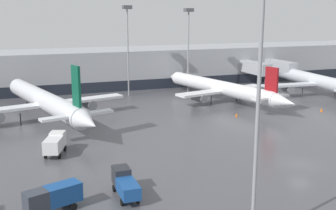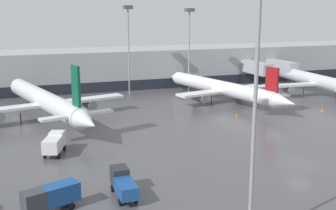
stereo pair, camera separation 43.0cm
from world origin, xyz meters
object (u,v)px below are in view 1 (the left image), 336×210
apron_light_mast_1 (262,17)px  parked_jet_3 (45,101)px  parked_jet_0 (222,88)px  service_truck_2 (55,143)px  service_truck_1 (53,196)px  service_truck_0 (125,183)px  apron_light_mast_3 (127,25)px  traffic_cone_2 (322,110)px  apron_light_mast_0 (189,27)px  parked_jet_4 (318,81)px  traffic_cone_4 (237,115)px

apron_light_mast_1 → parked_jet_3: bearing=104.9°
parked_jet_0 → service_truck_2: bearing=108.9°
service_truck_1 → parked_jet_3: bearing=-113.0°
service_truck_1 → service_truck_0: bearing=168.4°
apron_light_mast_1 → parked_jet_0: bearing=65.2°
service_truck_0 → parked_jet_3: bearing=8.4°
parked_jet_0 → apron_light_mast_3: size_ratio=1.93×
parked_jet_0 → service_truck_0: 47.39m
apron_light_mast_1 → apron_light_mast_3: size_ratio=1.19×
traffic_cone_2 → apron_light_mast_1: 52.74m
service_truck_1 → service_truck_2: size_ratio=1.05×
parked_jet_3 → apron_light_mast_0: apron_light_mast_0 is taller
parked_jet_0 → apron_light_mast_3: apron_light_mast_3 is taller
apron_light_mast_3 → parked_jet_3: bearing=-139.1°
apron_light_mast_1 → apron_light_mast_3: (6.59, 61.76, -2.39)m
service_truck_0 → parked_jet_0: bearing=-38.5°
parked_jet_4 → apron_light_mast_3: (-38.41, 14.52, 11.90)m
apron_light_mast_0 → apron_light_mast_3: (-13.86, 0.42, 0.37)m
parked_jet_3 → service_truck_2: parked_jet_3 is taller
traffic_cone_4 → apron_light_mast_0: size_ratio=0.03×
service_truck_0 → apron_light_mast_1: bearing=-147.6°
parked_jet_3 → service_truck_0: (4.80, -33.95, -1.85)m
parked_jet_4 → apron_light_mast_3: size_ratio=1.88×
apron_light_mast_0 → service_truck_0: bearing=-119.1°
traffic_cone_2 → apron_light_mast_1: (-35.82, -34.70, 17.16)m
apron_light_mast_3 → traffic_cone_2: bearing=-42.8°
parked_jet_4 → apron_light_mast_3: bearing=73.4°
apron_light_mast_1 → service_truck_0: bearing=122.1°
service_truck_2 → apron_light_mast_0: apron_light_mast_0 is taller
parked_jet_3 → service_truck_0: parked_jet_3 is taller
parked_jet_0 → apron_light_mast_1: apron_light_mast_1 is taller
service_truck_2 → service_truck_0: bearing=-141.6°
service_truck_0 → service_truck_1: 6.95m
service_truck_0 → traffic_cone_2: 48.91m
traffic_cone_4 → apron_light_mast_3: apron_light_mast_3 is taller
service_truck_2 → service_truck_1: bearing=-166.4°
traffic_cone_4 → apron_light_mast_1: 44.82m
apron_light_mast_0 → traffic_cone_2: bearing=-60.0°
traffic_cone_4 → apron_light_mast_0: apron_light_mast_0 is taller
traffic_cone_2 → traffic_cone_4: (-16.58, 1.97, 0.00)m
parked_jet_4 → service_truck_0: parked_jet_4 is taller
parked_jet_0 → apron_light_mast_1: size_ratio=1.63×
parked_jet_3 → service_truck_2: bearing=164.8°
apron_light_mast_0 → parked_jet_3: bearing=-154.1°
traffic_cone_4 → apron_light_mast_1: (-19.24, -36.66, 17.15)m
parked_jet_4 → service_truck_1: bearing=125.9°
traffic_cone_2 → service_truck_2: bearing=-170.8°
service_truck_0 → apron_light_mast_1: (7.28, -11.60, 16.05)m
traffic_cone_2 → apron_light_mast_3: size_ratio=0.03×
parked_jet_3 → service_truck_2: 18.77m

